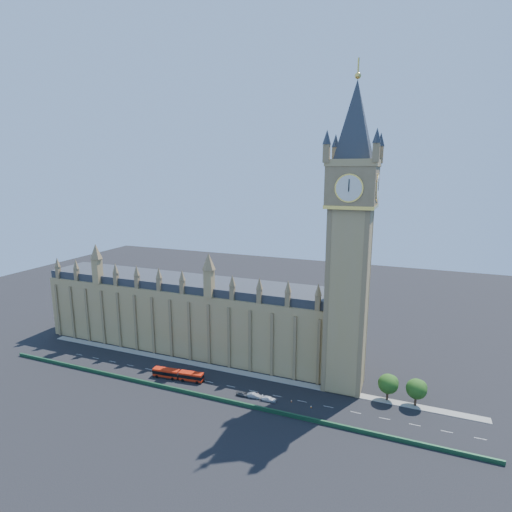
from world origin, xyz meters
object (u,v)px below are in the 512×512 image
(red_bus, at_px, (178,375))
(car_white, at_px, (269,399))
(car_grey, at_px, (242,394))
(car_silver, at_px, (254,395))

(red_bus, height_order, car_white, red_bus)
(car_grey, bearing_deg, car_silver, -82.83)
(car_silver, bearing_deg, car_white, -94.73)
(red_bus, distance_m, car_silver, 28.13)
(car_grey, xyz_separation_m, car_silver, (3.69, 0.43, 0.06))
(car_silver, relative_size, car_white, 0.94)
(car_grey, bearing_deg, car_white, -87.04)
(car_grey, height_order, car_silver, car_silver)
(red_bus, xyz_separation_m, car_white, (32.95, -1.34, -0.94))
(car_grey, distance_m, car_silver, 3.71)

